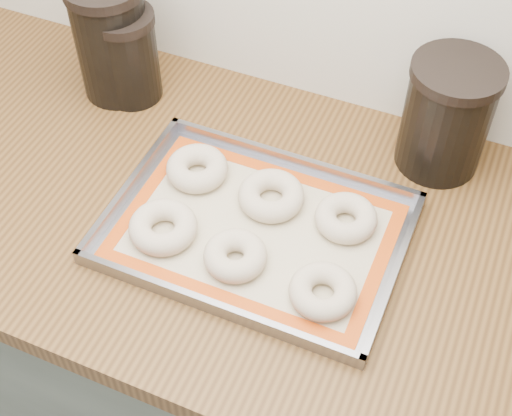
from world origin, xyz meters
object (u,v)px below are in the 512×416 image
at_px(bagel_front_mid, 235,256).
at_px(bagel_front_right, 323,291).
at_px(canister_left, 112,39).
at_px(bagel_front_left, 163,227).
at_px(canister_mid, 128,56).
at_px(bagel_back_right, 346,218).
at_px(bagel_back_mid, 271,196).
at_px(baking_tray, 256,230).
at_px(bagel_back_left, 197,168).
at_px(canister_right, 447,116).

distance_m(bagel_front_mid, bagel_front_right, 0.14).
bearing_deg(canister_left, bagel_front_mid, -38.24).
xyz_separation_m(bagel_front_left, canister_mid, (-0.22, 0.28, 0.07)).
relative_size(bagel_back_right, canister_mid, 0.57).
bearing_deg(bagel_back_mid, canister_mid, 155.59).
distance_m(bagel_front_right, canister_mid, 0.57).
bearing_deg(bagel_front_right, bagel_back_mid, 134.57).
xyz_separation_m(baking_tray, bagel_front_left, (-0.13, -0.06, 0.02)).
distance_m(baking_tray, bagel_front_mid, 0.07).
xyz_separation_m(baking_tray, bagel_back_left, (-0.14, 0.07, 0.02)).
xyz_separation_m(baking_tray, canister_left, (-0.38, 0.22, 0.11)).
bearing_deg(baking_tray, canister_mid, 147.48).
distance_m(bagel_front_right, bagel_back_mid, 0.20).
relative_size(bagel_back_mid, canister_right, 0.54).
relative_size(bagel_front_right, bagel_back_mid, 0.92).
distance_m(bagel_back_right, canister_left, 0.54).
xyz_separation_m(bagel_front_right, bagel_back_right, (-0.01, 0.14, 0.00)).
xyz_separation_m(bagel_back_left, canister_right, (0.36, 0.20, 0.08)).
height_order(bagel_back_left, canister_left, canister_left).
bearing_deg(canister_right, bagel_front_left, -136.30).
xyz_separation_m(bagel_front_mid, bagel_back_left, (-0.13, 0.14, 0.00)).
xyz_separation_m(bagel_back_left, canister_left, (-0.24, 0.15, 0.09)).
distance_m(bagel_front_left, canister_left, 0.39).
bearing_deg(bagel_front_left, canister_right, 43.70).
height_order(bagel_back_left, canister_right, canister_right).
height_order(bagel_back_mid, canister_mid, canister_mid).
relative_size(bagel_front_left, bagel_back_left, 1.04).
bearing_deg(bagel_front_left, bagel_back_mid, 44.52).
xyz_separation_m(bagel_front_left, bagel_front_right, (0.27, -0.01, -0.00)).
height_order(baking_tray, bagel_back_left, bagel_back_left).
relative_size(baking_tray, bagel_front_mid, 4.76).
bearing_deg(bagel_front_mid, canister_right, 56.63).
relative_size(bagel_back_mid, bagel_back_right, 1.09).
bearing_deg(canister_left, bagel_back_left, -32.67).
relative_size(bagel_front_mid, canister_right, 0.48).
bearing_deg(bagel_back_right, canister_mid, 161.97).
relative_size(bagel_back_mid, canister_left, 0.48).
relative_size(bagel_front_right, canister_mid, 0.57).
xyz_separation_m(bagel_front_left, canister_right, (0.35, 0.34, 0.08)).
bearing_deg(bagel_back_right, bagel_back_mid, -178.45).
height_order(bagel_front_left, bagel_front_mid, same).
distance_m(bagel_back_left, canister_mid, 0.27).
height_order(bagel_front_left, bagel_back_right, bagel_front_left).
bearing_deg(bagel_back_left, bagel_front_left, -86.74).
xyz_separation_m(bagel_front_mid, canister_left, (-0.37, 0.29, 0.09)).
height_order(bagel_front_mid, canister_left, canister_left).
bearing_deg(bagel_front_right, bagel_back_left, 151.74).
height_order(baking_tray, bagel_back_mid, bagel_back_mid).
distance_m(bagel_front_mid, bagel_back_left, 0.19).
height_order(bagel_front_right, bagel_back_left, bagel_back_left).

